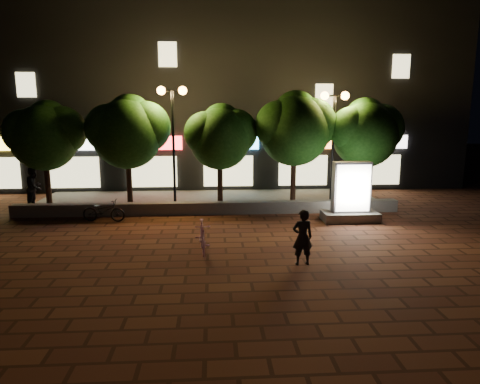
{
  "coord_description": "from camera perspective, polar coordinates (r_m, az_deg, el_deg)",
  "views": [
    {
      "loc": [
        0.18,
        -13.43,
        4.26
      ],
      "look_at": [
        1.14,
        1.5,
        1.39
      ],
      "focal_mm": 31.98,
      "sensor_mm": 36.0,
      "label": 1
    }
  ],
  "objects": [
    {
      "name": "scooter_parked",
      "position": [
        17.39,
        -17.72,
        -2.38
      ],
      "size": [
        1.72,
        0.78,
        0.87
      ],
      "primitive_type": "imported",
      "rotation": [
        0.0,
        0.0,
        1.44
      ],
      "color": "black",
      "rests_on": "ground"
    },
    {
      "name": "tree_far_right",
      "position": [
        20.12,
        16.45,
        7.87
      ],
      "size": [
        3.48,
        2.9,
        4.76
      ],
      "color": "#311C13",
      "rests_on": "sidewalk"
    },
    {
      "name": "rider",
      "position": [
        12.04,
        8.34,
        -6.01
      ],
      "size": [
        0.61,
        0.44,
        1.58
      ],
      "primitive_type": "imported",
      "rotation": [
        0.0,
        0.0,
        3.24
      ],
      "color": "black",
      "rests_on": "ground"
    },
    {
      "name": "building_block",
      "position": [
        26.43,
        -4.18,
        12.42
      ],
      "size": [
        28.0,
        8.12,
        11.3
      ],
      "color": "black",
      "rests_on": "ground"
    },
    {
      "name": "tree_right",
      "position": [
        19.26,
        7.41,
        8.69
      ],
      "size": [
        3.72,
        3.1,
        5.07
      ],
      "color": "#311C13",
      "rests_on": "sidewalk"
    },
    {
      "name": "ground",
      "position": [
        14.09,
        -4.27,
        -6.78
      ],
      "size": [
        80.0,
        80.0,
        0.0
      ],
      "primitive_type": "plane",
      "color": "#5B301C",
      "rests_on": "ground"
    },
    {
      "name": "street_lamp_right",
      "position": [
        19.38,
        12.42,
        9.52
      ],
      "size": [
        1.26,
        0.36,
        4.98
      ],
      "color": "black",
      "rests_on": "sidewalk"
    },
    {
      "name": "retaining_wall",
      "position": [
        17.89,
        -4.17,
        -2.14
      ],
      "size": [
        16.0,
        0.45,
        0.5
      ],
      "primitive_type": "cube",
      "color": "slate",
      "rests_on": "ground"
    },
    {
      "name": "scooter_pink",
      "position": [
        13.11,
        -5.05,
        -5.95
      ],
      "size": [
        0.57,
        1.63,
        0.96
      ],
      "primitive_type": "imported",
      "rotation": [
        0.0,
        0.0,
        0.08
      ],
      "color": "#CA83B9",
      "rests_on": "ground"
    },
    {
      "name": "tree_mid",
      "position": [
        18.93,
        -2.58,
        7.68
      ],
      "size": [
        3.24,
        2.7,
        4.5
      ],
      "color": "#311C13",
      "rests_on": "sidewalk"
    },
    {
      "name": "tree_left",
      "position": [
        19.25,
        -14.68,
        8.07
      ],
      "size": [
        3.6,
        3.0,
        4.89
      ],
      "color": "#311C13",
      "rests_on": "sidewalk"
    },
    {
      "name": "sidewalk",
      "position": [
        20.37,
        -4.11,
        -1.14
      ],
      "size": [
        16.0,
        5.0,
        0.08
      ],
      "primitive_type": "cube",
      "color": "slate",
      "rests_on": "ground"
    },
    {
      "name": "pedestrian",
      "position": [
        20.42,
        -25.72,
        0.58
      ],
      "size": [
        0.76,
        0.94,
        1.84
      ],
      "primitive_type": "imported",
      "rotation": [
        0.0,
        0.0,
        1.5
      ],
      "color": "black",
      "rests_on": "sidewalk"
    },
    {
      "name": "ad_kiosk",
      "position": [
        17.12,
        14.56,
        -0.69
      ],
      "size": [
        2.15,
        1.08,
        2.33
      ],
      "color": "slate",
      "rests_on": "ground"
    },
    {
      "name": "street_lamp_left",
      "position": [
        18.71,
        -8.97,
        10.01
      ],
      "size": [
        1.26,
        0.36,
        5.18
      ],
      "color": "black",
      "rests_on": "sidewalk"
    },
    {
      "name": "tree_far_left",
      "position": [
        20.22,
        -24.53,
        7.14
      ],
      "size": [
        3.36,
        2.8,
        4.63
      ],
      "color": "#311C13",
      "rests_on": "sidewalk"
    }
  ]
}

